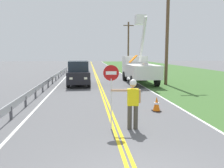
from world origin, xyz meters
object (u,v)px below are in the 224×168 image
at_px(utility_bucket_truck, 139,67).
at_px(utility_pole_mid, 128,45).
at_px(flagger_worker, 133,101).
at_px(traffic_cone_lead, 157,104).
at_px(oncoming_suv_nearest, 79,73).
at_px(stop_sign_paddle, 111,83).
at_px(traffic_cone_tail, 132,88).
at_px(utility_pole_near, 167,32).
at_px(traffic_cone_mid, 136,93).

distance_m(utility_bucket_truck, utility_pole_mid, 19.39).
height_order(flagger_worker, traffic_cone_lead, flagger_worker).
height_order(utility_bucket_truck, oncoming_suv_nearest, utility_bucket_truck).
relative_size(stop_sign_paddle, traffic_cone_tail, 3.33).
bearing_deg(flagger_worker, traffic_cone_lead, 56.27).
xyz_separation_m(utility_pole_mid, traffic_cone_tail, (-3.95, -24.28, -3.90)).
xyz_separation_m(flagger_worker, utility_pole_near, (5.25, 11.65, 3.52)).
bearing_deg(stop_sign_paddle, utility_pole_near, 62.50).
xyz_separation_m(utility_pole_near, traffic_cone_lead, (-3.60, -9.17, -4.23)).
relative_size(oncoming_suv_nearest, traffic_cone_lead, 6.65).
distance_m(traffic_cone_mid, traffic_cone_tail, 2.18).
xyz_separation_m(flagger_worker, utility_pole_mid, (5.49, 32.23, 3.19)).
distance_m(utility_bucket_truck, utility_pole_near, 4.09).
distance_m(utility_pole_near, utility_pole_mid, 20.59).
bearing_deg(stop_sign_paddle, traffic_cone_tail, 73.65).
relative_size(flagger_worker, utility_pole_mid, 0.23).
xyz_separation_m(utility_pole_near, traffic_cone_tail, (-3.71, -3.70, -4.23)).
relative_size(stop_sign_paddle, traffic_cone_mid, 3.33).
bearing_deg(traffic_cone_tail, oncoming_suv_nearest, 134.57).
xyz_separation_m(stop_sign_paddle, utility_pole_mid, (6.25, 32.15, 2.53)).
bearing_deg(oncoming_suv_nearest, traffic_cone_lead, -66.92).
bearing_deg(flagger_worker, utility_pole_mid, 80.34).
bearing_deg(stop_sign_paddle, traffic_cone_lead, 44.66).
relative_size(oncoming_suv_nearest, utility_pole_mid, 0.57).
relative_size(flagger_worker, traffic_cone_tail, 2.61).
distance_m(flagger_worker, traffic_cone_lead, 3.06).
bearing_deg(utility_pole_near, utility_bucket_truck, 143.86).
xyz_separation_m(utility_bucket_truck, traffic_cone_mid, (-1.76, -7.42, -1.10)).
bearing_deg(traffic_cone_tail, utility_bucket_truck, 73.09).
distance_m(oncoming_suv_nearest, utility_pole_mid, 22.00).
bearing_deg(oncoming_suv_nearest, stop_sign_paddle, -82.23).
distance_m(stop_sign_paddle, oncoming_suv_nearest, 11.97).
relative_size(traffic_cone_mid, traffic_cone_tail, 1.00).
distance_m(utility_pole_mid, traffic_cone_tail, 24.91).
distance_m(flagger_worker, traffic_cone_mid, 5.98).
xyz_separation_m(utility_pole_mid, traffic_cone_lead, (-3.84, -29.76, -3.90)).
distance_m(utility_bucket_truck, traffic_cone_mid, 7.71).
bearing_deg(oncoming_suv_nearest, flagger_worker, -78.72).
height_order(utility_pole_mid, traffic_cone_tail, utility_pole_mid).
distance_m(flagger_worker, oncoming_suv_nearest, 12.17).
relative_size(stop_sign_paddle, traffic_cone_lead, 3.33).
distance_m(traffic_cone_lead, traffic_cone_mid, 3.31).
distance_m(flagger_worker, utility_pole_near, 13.25).
xyz_separation_m(flagger_worker, traffic_cone_lead, (1.65, 2.47, -0.71)).
bearing_deg(oncoming_suv_nearest, traffic_cone_mid, -58.65).
relative_size(flagger_worker, traffic_cone_mid, 2.61).
xyz_separation_m(stop_sign_paddle, traffic_cone_tail, (2.31, 7.86, -1.37)).
height_order(oncoming_suv_nearest, utility_pole_mid, utility_pole_mid).
bearing_deg(traffic_cone_lead, flagger_worker, -123.73).
bearing_deg(flagger_worker, oncoming_suv_nearest, 101.28).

